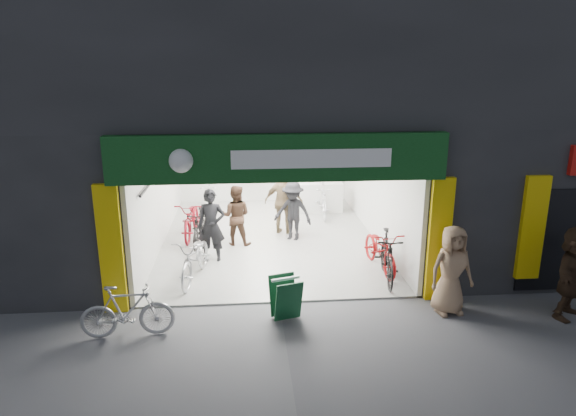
{
  "coord_description": "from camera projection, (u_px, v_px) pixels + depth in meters",
  "views": [
    {
      "loc": [
        -0.65,
        -9.58,
        4.79
      ],
      "look_at": [
        0.31,
        1.5,
        1.6
      ],
      "focal_mm": 32.0,
      "sensor_mm": 36.0,
      "label": 1
    }
  ],
  "objects": [
    {
      "name": "bike_left_midfront",
      "position": [
        199.0,
        228.0,
        13.7
      ],
      "size": [
        0.63,
        1.72,
        1.01
      ],
      "primitive_type": "imported",
      "rotation": [
        0.0,
        0.0,
        -0.1
      ],
      "color": "black",
      "rests_on": "ground"
    },
    {
      "name": "parked_bike",
      "position": [
        127.0,
        311.0,
        9.14
      ],
      "size": [
        1.69,
        0.57,
        1.0
      ],
      "primitive_type": "imported",
      "rotation": [
        0.0,
        0.0,
        1.63
      ],
      "color": "#A8A8AD",
      "rests_on": "ground"
    },
    {
      "name": "sandwich_board",
      "position": [
        286.0,
        297.0,
        9.81
      ],
      "size": [
        0.66,
        0.67,
        0.82
      ],
      "rotation": [
        0.0,
        0.0,
        0.28
      ],
      "color": "#104123",
      "rests_on": "ground"
    },
    {
      "name": "pedestrian_near",
      "position": [
        451.0,
        270.0,
        9.94
      ],
      "size": [
        0.94,
        0.67,
        1.79
      ],
      "primitive_type": "imported",
      "rotation": [
        0.0,
        0.0,
        0.13
      ],
      "color": "#977557",
      "rests_on": "ground"
    },
    {
      "name": "customer_a",
      "position": [
        211.0,
        226.0,
        12.5
      ],
      "size": [
        0.7,
        0.49,
        1.84
      ],
      "primitive_type": "imported",
      "rotation": [
        0.0,
        0.0,
        -0.08
      ],
      "color": "black",
      "rests_on": "ground"
    },
    {
      "name": "bike_right_mid",
      "position": [
        380.0,
        249.0,
        12.09
      ],
      "size": [
        0.87,
        2.04,
        1.04
      ],
      "primitive_type": "imported",
      "rotation": [
        0.0,
        0.0,
        0.09
      ],
      "color": "maroon",
      "rests_on": "ground"
    },
    {
      "name": "bike_left_front",
      "position": [
        196.0,
        258.0,
        11.54
      ],
      "size": [
        1.07,
        2.11,
        1.06
      ],
      "primitive_type": "imported",
      "rotation": [
        0.0,
        0.0,
        -0.19
      ],
      "color": "#BAB9BF",
      "rests_on": "ground"
    },
    {
      "name": "bike_left_midback",
      "position": [
        192.0,
        219.0,
        14.36
      ],
      "size": [
        0.86,
        2.11,
        1.08
      ],
      "primitive_type": "imported",
      "rotation": [
        0.0,
        0.0,
        -0.07
      ],
      "color": "maroon",
      "rests_on": "ground"
    },
    {
      "name": "bike_right_back",
      "position": [
        323.0,
        201.0,
        16.26
      ],
      "size": [
        0.58,
        1.78,
        1.06
      ],
      "primitive_type": "imported",
      "rotation": [
        0.0,
        0.0,
        -0.04
      ],
      "color": "silver",
      "rests_on": "ground"
    },
    {
      "name": "customer_c",
      "position": [
        293.0,
        212.0,
        14.02
      ],
      "size": [
        1.24,
        1.04,
        1.66
      ],
      "primitive_type": "imported",
      "rotation": [
        0.0,
        0.0,
        -0.47
      ],
      "color": "black",
      "rests_on": "ground"
    },
    {
      "name": "pedestrian_far",
      "position": [
        573.0,
        273.0,
        9.77
      ],
      "size": [
        1.67,
        1.45,
        1.82
      ],
      "primitive_type": "imported",
      "rotation": [
        0.0,
        0.0,
        0.65
      ],
      "color": "#352418",
      "rests_on": "ground"
    },
    {
      "name": "ground",
      "position": [
        280.0,
        303.0,
        10.54
      ],
      "size": [
        60.0,
        60.0,
        0.0
      ],
      "primitive_type": "plane",
      "color": "#56565B",
      "rests_on": "ground"
    },
    {
      "name": "customer_d",
      "position": [
        284.0,
        202.0,
        14.52
      ],
      "size": [
        1.21,
        0.78,
        1.91
      ],
      "primitive_type": "imported",
      "rotation": [
        0.0,
        0.0,
        2.83
      ],
      "color": "#7C6648",
      "rests_on": "ground"
    },
    {
      "name": "building",
      "position": [
        299.0,
        79.0,
        14.21
      ],
      "size": [
        17.0,
        10.27,
        8.0
      ],
      "color": "#232326",
      "rests_on": "ground"
    },
    {
      "name": "customer_b",
      "position": [
        236.0,
        216.0,
        13.66
      ],
      "size": [
        0.9,
        0.76,
        1.66
      ],
      "primitive_type": "imported",
      "rotation": [
        0.0,
        0.0,
        2.96
      ],
      "color": "#3C271B",
      "rests_on": "ground"
    },
    {
      "name": "bike_left_back",
      "position": [
        209.0,
        199.0,
        16.49
      ],
      "size": [
        0.53,
        1.78,
        1.07
      ],
      "primitive_type": "imported",
      "rotation": [
        0.0,
        0.0,
        -0.02
      ],
      "color": "silver",
      "rests_on": "ground"
    },
    {
      "name": "bike_right_front",
      "position": [
        387.0,
        257.0,
        11.49
      ],
      "size": [
        0.8,
        1.95,
        1.14
      ],
      "primitive_type": "imported",
      "rotation": [
        0.0,
        0.0,
        -0.14
      ],
      "color": "black",
      "rests_on": "ground"
    }
  ]
}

